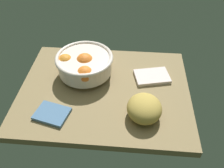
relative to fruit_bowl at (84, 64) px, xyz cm
name	(u,v)px	position (x,y,z in cm)	size (l,w,h in cm)	color
ground_plane	(105,91)	(-9.19, 7.29, -7.61)	(67.24, 52.53, 3.00)	olive
fruit_bowl	(84,64)	(0.00, 0.00, 0.00)	(23.44, 23.44, 10.67)	silver
bread_loaf	(144,108)	(-24.49, 20.20, -2.05)	(13.15, 12.19, 8.13)	#B99845
napkin_folded	(152,77)	(-28.26, -0.59, -5.36)	(13.97, 9.52, 1.49)	silver
napkin_spare	(52,114)	(8.07, 22.53, -5.46)	(11.58, 8.86, 1.30)	#4D7097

